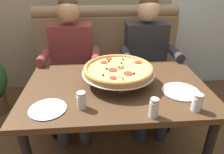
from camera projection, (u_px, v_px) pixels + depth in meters
booth_bench at (108, 75)px, 2.37m from camera, size 1.62×0.78×1.13m
dining_table at (116, 97)px, 1.48m from camera, size 1.26×0.81×0.75m
diner_left at (72, 59)px, 1.96m from camera, size 0.54×0.64×1.27m
diner_right at (147, 57)px, 2.02m from camera, size 0.54×0.64×1.27m
pizza at (118, 70)px, 1.43m from camera, size 0.51×0.51×0.14m
shaker_oregano at (82, 101)px, 1.18m from camera, size 0.06×0.06×0.10m
shaker_pepper_flakes at (197, 103)px, 1.16m from camera, size 0.06×0.06×0.11m
shaker_parmesan at (154, 109)px, 1.11m from camera, size 0.05×0.05×0.11m
plate_near_left at (181, 90)px, 1.36m from camera, size 0.25×0.25×0.02m
plate_near_right at (48, 108)px, 1.18m from camera, size 0.22×0.22×0.02m
patio_chair at (188, 34)px, 3.46m from camera, size 0.43×0.43×0.86m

